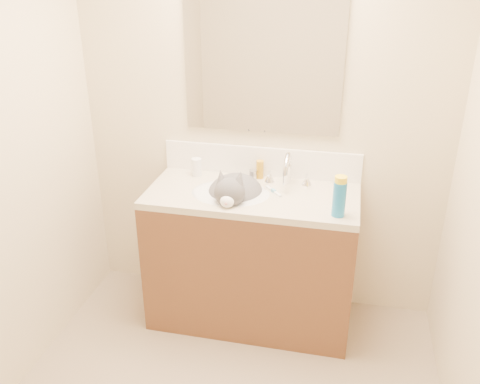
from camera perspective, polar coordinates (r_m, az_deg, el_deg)
The scene contains 16 objects.
room_shell at distance 1.76m, azimuth -4.63°, elevation 5.50°, with size 2.24×2.54×2.52m.
vanity_cabinet at distance 3.09m, azimuth 1.30°, elevation -7.66°, with size 1.20×0.55×0.82m, color brown.
counter_slab at distance 2.89m, azimuth 1.38°, elevation -0.42°, with size 1.20×0.55×0.04m, color beige.
basin at distance 2.90m, azimuth -1.07°, elevation -1.35°, with size 0.45×0.36×0.14m, color silver.
faucet at distance 2.94m, azimuth 5.36°, elevation 2.23°, with size 0.28×0.20×0.21m.
cat at distance 2.89m, azimuth -0.60°, elevation -0.34°, with size 0.38×0.46×0.34m.
backsplash at distance 3.08m, azimuth 2.36°, elevation 3.46°, with size 1.20×0.02×0.18m, color white.
mirror at distance 2.92m, azimuth 2.56°, elevation 14.32°, with size 0.90×0.02×0.80m, color white.
pill_bottle at distance 3.10m, azimuth -4.88°, elevation 2.80°, with size 0.06×0.06×0.11m, color white.
pill_label at distance 3.10m, azimuth -4.88°, elevation 2.61°, with size 0.06×0.06×0.04m, color #D95B24.
silver_jar at distance 3.05m, azimuth 1.44°, elevation 1.98°, with size 0.05×0.05×0.06m, color #B7B7BC.
amber_bottle at distance 3.05m, azimuth 2.25°, elevation 2.55°, with size 0.04×0.04×0.11m, color #C48E17.
toothbrush at distance 2.89m, azimuth 3.78°, elevation 0.09°, with size 0.02×0.15×0.01m, color white.
toothbrush_head at distance 2.89m, azimuth 3.79°, elevation 0.14°, with size 0.02×0.03×0.02m, color #5FA4CB.
spray_can at distance 2.63m, azimuth 11.07°, elevation -0.79°, with size 0.07×0.07×0.19m, color #1A75BA.
spray_cap at distance 2.59m, azimuth 11.26°, elevation 1.33°, with size 0.06×0.06×0.04m, color yellow.
Camera 1 is at (0.50, -1.59, 2.06)m, focal length 38.00 mm.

